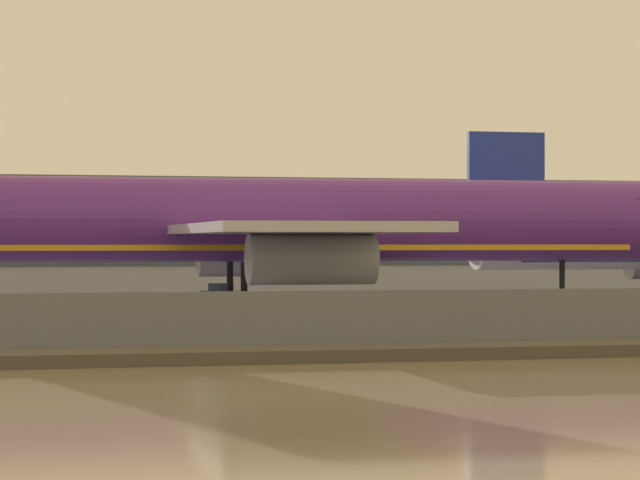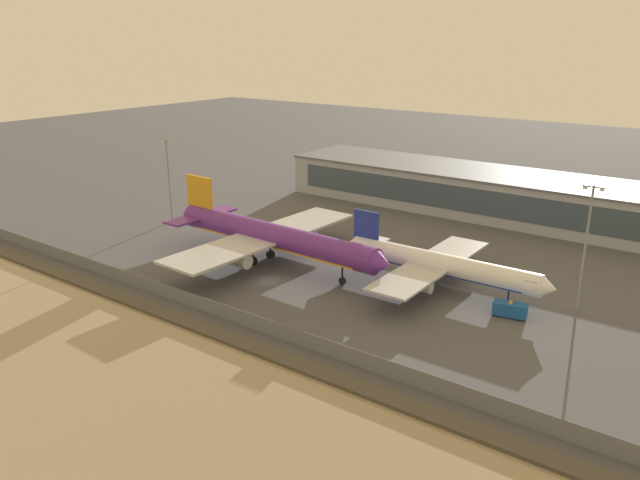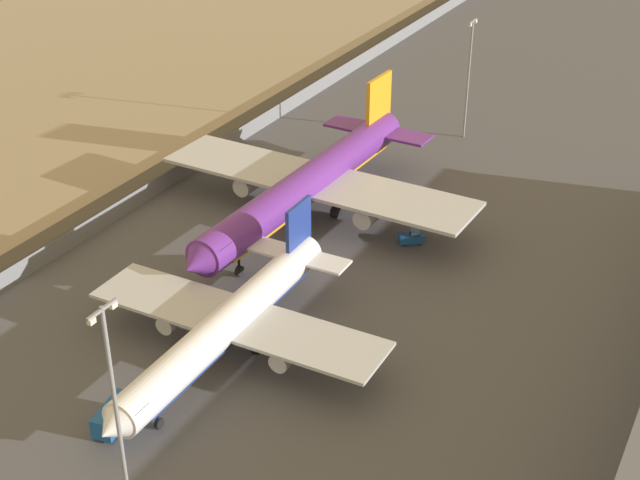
# 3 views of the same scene
# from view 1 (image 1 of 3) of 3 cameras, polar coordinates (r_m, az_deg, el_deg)

# --- Properties ---
(ground_plane) EXTENTS (500.00, 500.00, 0.00)m
(ground_plane) POSITION_cam_1_polar(r_m,az_deg,el_deg) (80.77, 3.33, -3.31)
(ground_plane) COLOR #4C4C51
(shoreline_seawall) EXTENTS (320.00, 3.00, 0.50)m
(shoreline_seawall) POSITION_cam_1_polar(r_m,az_deg,el_deg) (61.55, 9.11, -4.09)
(shoreline_seawall) COLOR #474238
(shoreline_seawall) RESTS_ON ground
(perimeter_fence) EXTENTS (280.00, 0.10, 2.53)m
(perimeter_fence) POSITION_cam_1_polar(r_m,az_deg,el_deg) (65.64, 7.55, -2.95)
(perimeter_fence) COLOR slate
(perimeter_fence) RESTS_ON ground
(cargo_jet_purple) EXTENTS (52.40, 45.03, 14.70)m
(cargo_jet_purple) POSITION_cam_1_polar(r_m,az_deg,el_deg) (86.25, -1.54, 0.63)
(cargo_jet_purple) COLOR #602889
(cargo_jet_purple) RESTS_ON ground
(baggage_tug) EXTENTS (3.17, 3.53, 1.80)m
(baggage_tug) POSITION_cam_1_polar(r_m,az_deg,el_deg) (100.67, -3.60, -2.21)
(baggage_tug) COLOR #19519E
(baggage_tug) RESTS_ON ground
(terminal_building) EXTENTS (113.68, 22.19, 10.38)m
(terminal_building) POSITION_cam_1_polar(r_m,az_deg,el_deg) (149.88, 2.37, 0.18)
(terminal_building) COLOR #9EA3AD
(terminal_building) RESTS_ON ground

